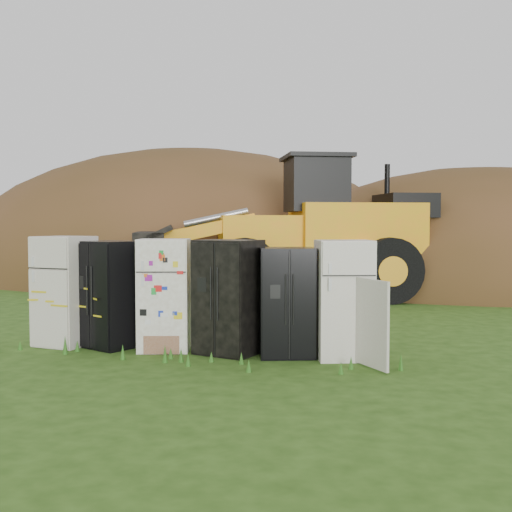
{
  "coord_description": "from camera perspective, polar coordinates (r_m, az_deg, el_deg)",
  "views": [
    {
      "loc": [
        3.3,
        -9.57,
        2.05
      ],
      "look_at": [
        0.39,
        2.0,
        1.42
      ],
      "focal_mm": 45.0,
      "sensor_mm": 36.0,
      "label": 1
    }
  ],
  "objects": [
    {
      "name": "ground",
      "position": [
        10.33,
        -4.87,
        -8.44
      ],
      "size": [
        120.0,
        120.0,
        0.0
      ],
      "primitive_type": "plane",
      "color": "#294813",
      "rests_on": "ground"
    },
    {
      "name": "fridge_open_door",
      "position": [
        9.74,
        7.81,
        -3.84
      ],
      "size": [
        0.99,
        0.95,
        1.78
      ],
      "primitive_type": null,
      "rotation": [
        0.0,
        0.0,
        0.3
      ],
      "color": "silver",
      "rests_on": "ground"
    },
    {
      "name": "fridge_dark_mid",
      "position": [
        10.01,
        -2.46,
        -3.65
      ],
      "size": [
        1.07,
        0.96,
        1.78
      ],
      "primitive_type": null,
      "rotation": [
        0.0,
        0.0,
        -0.27
      ],
      "color": "black",
      "rests_on": "ground"
    },
    {
      "name": "dirt_mound_back",
      "position": [
        27.74,
        7.51,
        -1.26
      ],
      "size": [
        15.47,
        10.31,
        5.95
      ],
      "primitive_type": "ellipsoid",
      "color": "#463216",
      "rests_on": "ground"
    },
    {
      "name": "fridge_black_right",
      "position": [
        9.82,
        2.75,
        -4.11
      ],
      "size": [
        1.0,
        0.91,
        1.66
      ],
      "primitive_type": null,
      "rotation": [
        0.0,
        0.0,
        0.3
      ],
      "color": "black",
      "rests_on": "ground"
    },
    {
      "name": "wheel_loader",
      "position": [
        17.08,
        2.19,
        2.56
      ],
      "size": [
        8.55,
        5.86,
        3.83
      ],
      "primitive_type": null,
      "rotation": [
        0.0,
        0.0,
        0.37
      ],
      "color": "orange",
      "rests_on": "ground"
    },
    {
      "name": "fridge_sticker",
      "position": [
        10.38,
        -8.16,
        -3.42
      ],
      "size": [
        0.96,
        0.91,
        1.78
      ],
      "primitive_type": null,
      "rotation": [
        0.0,
        0.0,
        0.26
      ],
      "color": "white",
      "rests_on": "ground"
    },
    {
      "name": "dirt_mound_left",
      "position": [
        24.86,
        -6.39,
        -1.74
      ],
      "size": [
        18.37,
        13.78,
        9.67
      ],
      "primitive_type": "ellipsoid",
      "color": "#463216",
      "rests_on": "ground"
    },
    {
      "name": "dirt_mound_right",
      "position": [
        21.57,
        18.72,
        -2.6
      ],
      "size": [
        13.78,
        10.1,
        7.57
      ],
      "primitive_type": "ellipsoid",
      "color": "#463216",
      "rests_on": "ground"
    },
    {
      "name": "fridge_black_side",
      "position": [
        10.81,
        -12.92,
        -3.31
      ],
      "size": [
        1.12,
        1.03,
        1.74
      ],
      "primitive_type": null,
      "rotation": [
        0.0,
        0.0,
        -0.42
      ],
      "color": "black",
      "rests_on": "ground"
    },
    {
      "name": "fridge_leftmost",
      "position": [
        11.15,
        -16.62,
        -2.98
      ],
      "size": [
        0.91,
        0.88,
        1.82
      ],
      "primitive_type": null,
      "rotation": [
        0.0,
        0.0,
        -0.16
      ],
      "color": "silver",
      "rests_on": "ground"
    }
  ]
}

